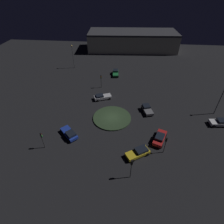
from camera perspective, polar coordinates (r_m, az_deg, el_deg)
name	(u,v)px	position (r m, az deg, el deg)	size (l,w,h in m)	color
ground_plane	(112,118)	(40.40, 0.00, -1.99)	(116.33, 116.33, 0.00)	black
roundabout_island	(112,118)	(40.31, 0.00, -1.84)	(8.69, 8.69, 0.28)	#2D4228
car_red	(160,138)	(35.99, 15.25, -8.09)	(4.77, 3.28, 1.49)	red
car_yellow	(139,152)	(32.78, 8.62, -12.80)	(3.83, 4.69, 1.40)	gold
car_grey	(147,109)	(42.69, 11.32, 0.89)	(4.18, 2.92, 1.39)	slate
car_white	(219,122)	(44.75, 31.50, -2.87)	(2.38, 4.02, 1.42)	white
car_green	(116,73)	(59.10, 1.17, 12.63)	(4.60, 2.27, 1.46)	#1E7238
car_silver	(102,97)	(46.46, -3.22, 4.96)	(3.36, 4.81, 1.36)	silver
car_blue	(69,133)	(36.72, -13.66, -6.78)	(4.43, 4.41, 1.37)	#1E38A5
traffic_light_east	(101,79)	(50.74, -3.57, 10.63)	(0.39, 0.35, 3.86)	#2D2D2D
traffic_light_west	(131,166)	(28.07, 6.29, -16.93)	(0.39, 0.35, 4.26)	#2D2D2D
traffic_light_southwest	(166,142)	(32.77, 17.03, -9.37)	(0.38, 0.39, 3.76)	#2D2D2D
traffic_light_northwest	(42,138)	(34.60, -21.82, -7.73)	(0.38, 0.39, 3.73)	#2D2D2D
streetlamp_south	(221,97)	(45.92, 31.92, 4.19)	(0.47, 0.47, 7.48)	#4C4C51
streetlamp_northeast	(73,53)	(64.00, -12.65, 18.10)	(0.52, 0.52, 7.95)	#4C4C51
store_building	(132,41)	(82.54, 6.59, 22.03)	(16.38, 37.96, 7.52)	#B7B299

